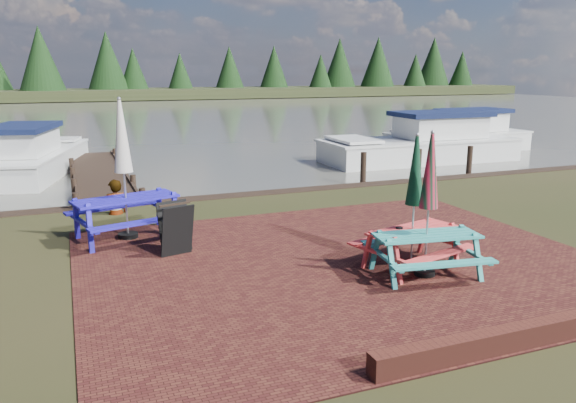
{
  "coord_description": "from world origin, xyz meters",
  "views": [
    {
      "loc": [
        -4.38,
        -7.42,
        3.32
      ],
      "look_at": [
        -0.73,
        1.83,
        1.0
      ],
      "focal_mm": 35.0,
      "sensor_mm": 36.0,
      "label": 1
    }
  ],
  "objects_px": {
    "picnic_table_red": "(413,223)",
    "boat_jetty": "(31,159)",
    "chalkboard": "(176,229)",
    "person": "(114,180)",
    "picnic_table_blue": "(125,191)",
    "jetty": "(99,173)",
    "boat_near": "(423,145)",
    "boat_far": "(461,138)",
    "picnic_table_teal": "(427,228)"
  },
  "relations": [
    {
      "from": "chalkboard",
      "to": "jetty",
      "type": "relative_size",
      "value": 0.11
    },
    {
      "from": "jetty",
      "to": "person",
      "type": "bearing_deg",
      "value": -89.35
    },
    {
      "from": "picnic_table_teal",
      "to": "person",
      "type": "distance_m",
      "value": 7.58
    },
    {
      "from": "picnic_table_blue",
      "to": "chalkboard",
      "type": "bearing_deg",
      "value": -77.07
    },
    {
      "from": "picnic_table_red",
      "to": "boat_near",
      "type": "distance_m",
      "value": 13.32
    },
    {
      "from": "chalkboard",
      "to": "boat_jetty",
      "type": "xyz_separation_m",
      "value": [
        -2.92,
        10.92,
        -0.11
      ]
    },
    {
      "from": "boat_jetty",
      "to": "boat_far",
      "type": "height_order",
      "value": "boat_far"
    },
    {
      "from": "picnic_table_red",
      "to": "picnic_table_blue",
      "type": "bearing_deg",
      "value": 125.63
    },
    {
      "from": "picnic_table_blue",
      "to": "person",
      "type": "xyz_separation_m",
      "value": [
        -0.06,
        2.16,
        -0.16
      ]
    },
    {
      "from": "picnic_table_teal",
      "to": "boat_jetty",
      "type": "relative_size",
      "value": 0.33
    },
    {
      "from": "picnic_table_teal",
      "to": "boat_far",
      "type": "height_order",
      "value": "picnic_table_teal"
    },
    {
      "from": "jetty",
      "to": "chalkboard",
      "type": "bearing_deg",
      "value": -84.48
    },
    {
      "from": "chalkboard",
      "to": "picnic_table_teal",
      "type": "bearing_deg",
      "value": -49.88
    },
    {
      "from": "picnic_table_teal",
      "to": "picnic_table_blue",
      "type": "relative_size",
      "value": 0.85
    },
    {
      "from": "boat_jetty",
      "to": "boat_far",
      "type": "distance_m",
      "value": 17.55
    },
    {
      "from": "boat_far",
      "to": "person",
      "type": "height_order",
      "value": "boat_far"
    },
    {
      "from": "chalkboard",
      "to": "boat_near",
      "type": "bearing_deg",
      "value": 23.31
    },
    {
      "from": "picnic_table_red",
      "to": "picnic_table_teal",
      "type": "bearing_deg",
      "value": -105.98
    },
    {
      "from": "boat_jetty",
      "to": "boat_near",
      "type": "distance_m",
      "value": 14.48
    },
    {
      "from": "person",
      "to": "picnic_table_blue",
      "type": "bearing_deg",
      "value": 83.98
    },
    {
      "from": "chalkboard",
      "to": "jetty",
      "type": "bearing_deg",
      "value": 81.69
    },
    {
      "from": "chalkboard",
      "to": "jetty",
      "type": "distance_m",
      "value": 8.78
    },
    {
      "from": "boat_near",
      "to": "boat_far",
      "type": "distance_m",
      "value": 3.71
    },
    {
      "from": "picnic_table_teal",
      "to": "boat_far",
      "type": "relative_size",
      "value": 0.36
    },
    {
      "from": "boat_jetty",
      "to": "chalkboard",
      "type": "bearing_deg",
      "value": -60.68
    },
    {
      "from": "person",
      "to": "chalkboard",
      "type": "bearing_deg",
      "value": 94.97
    },
    {
      "from": "boat_jetty",
      "to": "boat_near",
      "type": "bearing_deg",
      "value": 5.21
    },
    {
      "from": "picnic_table_blue",
      "to": "picnic_table_red",
      "type": "bearing_deg",
      "value": -54.36
    },
    {
      "from": "picnic_table_red",
      "to": "person",
      "type": "distance_m",
      "value": 7.25
    },
    {
      "from": "picnic_table_red",
      "to": "boat_near",
      "type": "relative_size",
      "value": 0.29
    },
    {
      "from": "boat_jetty",
      "to": "person",
      "type": "height_order",
      "value": "person"
    },
    {
      "from": "boat_far",
      "to": "person",
      "type": "xyz_separation_m",
      "value": [
        -15.41,
        -6.86,
        0.41
      ]
    },
    {
      "from": "jetty",
      "to": "boat_jetty",
      "type": "bearing_deg",
      "value": 133.54
    },
    {
      "from": "picnic_table_red",
      "to": "boat_jetty",
      "type": "distance_m",
      "value": 14.67
    },
    {
      "from": "chalkboard",
      "to": "boat_jetty",
      "type": "height_order",
      "value": "boat_jetty"
    },
    {
      "from": "picnic_table_red",
      "to": "chalkboard",
      "type": "height_order",
      "value": "picnic_table_red"
    },
    {
      "from": "picnic_table_red",
      "to": "boat_far",
      "type": "height_order",
      "value": "picnic_table_red"
    },
    {
      "from": "jetty",
      "to": "boat_jetty",
      "type": "distance_m",
      "value": 3.03
    },
    {
      "from": "picnic_table_teal",
      "to": "jetty",
      "type": "bearing_deg",
      "value": 120.28
    },
    {
      "from": "boat_jetty",
      "to": "person",
      "type": "bearing_deg",
      "value": -59.49
    },
    {
      "from": "chalkboard",
      "to": "person",
      "type": "xyz_separation_m",
      "value": [
        -0.78,
        3.55,
        0.32
      ]
    },
    {
      "from": "boat_far",
      "to": "boat_jetty",
      "type": "bearing_deg",
      "value": 85.4
    },
    {
      "from": "picnic_table_blue",
      "to": "person",
      "type": "relative_size",
      "value": 1.7
    },
    {
      "from": "picnic_table_teal",
      "to": "picnic_table_red",
      "type": "xyz_separation_m",
      "value": [
        0.01,
        0.42,
        -0.03
      ]
    },
    {
      "from": "picnic_table_teal",
      "to": "chalkboard",
      "type": "distance_m",
      "value": 4.48
    },
    {
      "from": "boat_near",
      "to": "person",
      "type": "relative_size",
      "value": 4.82
    },
    {
      "from": "picnic_table_red",
      "to": "person",
      "type": "relative_size",
      "value": 1.4
    },
    {
      "from": "boat_far",
      "to": "picnic_table_red",
      "type": "bearing_deg",
      "value": 135.98
    },
    {
      "from": "chalkboard",
      "to": "person",
      "type": "distance_m",
      "value": 3.65
    },
    {
      "from": "picnic_table_blue",
      "to": "boat_far",
      "type": "distance_m",
      "value": 17.81
    }
  ]
}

